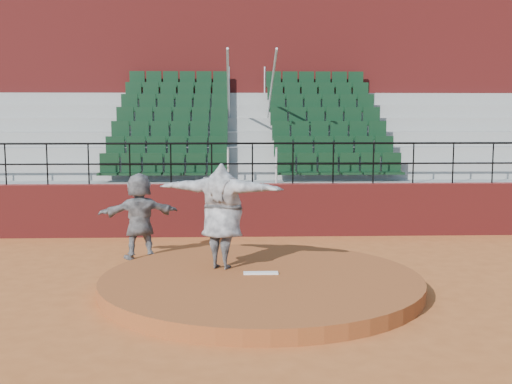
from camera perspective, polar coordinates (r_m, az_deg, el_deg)
ground at (r=11.14m, az=0.46°, el=-8.72°), size 90.00×90.00×0.00m
pitchers_mound at (r=11.11m, az=0.46°, el=-8.10°), size 5.50×5.50×0.25m
pitching_rubber at (r=11.22m, az=0.43°, el=-7.21°), size 0.60×0.15×0.03m
boundary_wall at (r=15.90m, az=-0.32°, el=-1.60°), size 24.00×0.30×1.30m
wall_railing at (r=15.76m, az=-0.32°, el=3.36°), size 24.04×0.05×1.03m
seating_deck at (r=19.44m, az=-0.65°, el=2.29°), size 24.00×5.97×4.63m
press_box_facade at (r=23.33m, az=-0.89°, el=8.24°), size 24.00×3.00×7.10m
pitcher at (r=11.48m, az=-3.05°, el=-2.15°), size 2.41×1.37×1.89m
fielder at (r=13.61m, az=-10.32°, el=-2.08°), size 1.76×0.98×1.81m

